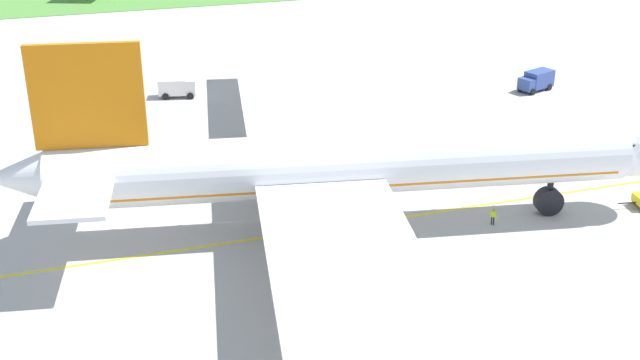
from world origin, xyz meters
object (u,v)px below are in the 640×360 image
(ground_crew_marshaller_front, at_px, (493,215))
(service_truck_baggage_loader, at_px, (178,87))
(ground_crew_wingwalker_port, at_px, (305,187))
(airliner_foreground, at_px, (334,166))
(service_truck_fuel_bowser, at_px, (536,80))

(ground_crew_marshaller_front, distance_m, service_truck_baggage_loader, 51.69)
(ground_crew_wingwalker_port, bearing_deg, service_truck_baggage_loader, 101.14)
(airliner_foreground, bearing_deg, service_truck_fuel_bowser, 37.52)
(ground_crew_marshaller_front, bearing_deg, service_truck_fuel_bowser, 53.31)
(airliner_foreground, relative_size, service_truck_baggage_loader, 18.47)
(airliner_foreground, distance_m, service_truck_fuel_bowser, 50.46)
(ground_crew_wingwalker_port, relative_size, service_truck_baggage_loader, 0.30)
(service_truck_fuel_bowser, bearing_deg, airliner_foreground, -142.48)
(ground_crew_marshaller_front, xyz_separation_m, service_truck_fuel_bowser, (25.80, 34.63, 0.49))
(service_truck_baggage_loader, xyz_separation_m, service_truck_fuel_bowser, (47.37, -12.35, 0.02))
(airliner_foreground, height_order, service_truck_fuel_bowser, airliner_foreground)
(ground_crew_marshaller_front, height_order, service_truck_baggage_loader, service_truck_baggage_loader)
(airliner_foreground, distance_m, ground_crew_wingwalker_port, 9.05)
(service_truck_fuel_bowser, bearing_deg, ground_crew_wingwalker_port, -150.16)
(airliner_foreground, xyz_separation_m, service_truck_fuel_bowser, (39.86, 30.60, -4.61))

